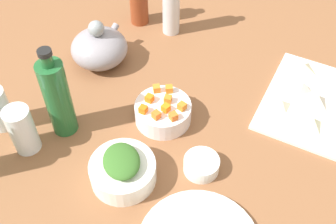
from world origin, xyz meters
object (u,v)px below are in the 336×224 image
(cutting_board, at_px, (309,102))
(teapot, at_px, (99,47))
(bowl_small_side, at_px, (201,165))
(bottle_0, at_px, (57,97))
(bowl_greens, at_px, (123,172))
(drinking_glass_1, at_px, (22,130))
(bowl_carrots, at_px, (163,112))
(bottle_2, at_px, (171,1))

(cutting_board, distance_m, teapot, 0.61)
(bowl_small_side, relative_size, bottle_0, 0.33)
(bowl_small_side, bearing_deg, bottle_0, 98.32)
(cutting_board, distance_m, bowl_greens, 0.54)
(bowl_small_side, distance_m, drinking_glass_1, 0.43)
(bowl_carrots, bearing_deg, bottle_0, 125.58)
(drinking_glass_1, bearing_deg, bowl_greens, -81.91)
(bowl_carrots, relative_size, bottle_2, 0.57)
(drinking_glass_1, bearing_deg, bowl_carrots, -45.94)
(bowl_carrots, bearing_deg, drinking_glass_1, 134.06)
(cutting_board, xyz_separation_m, bowl_greens, (-0.45, 0.31, 0.02))
(bowl_greens, distance_m, teapot, 0.42)
(bowl_small_side, bearing_deg, bowl_greens, 126.68)
(cutting_board, relative_size, teapot, 1.82)
(cutting_board, xyz_separation_m, bottle_2, (0.10, 0.48, 0.11))
(bowl_carrots, xyz_separation_m, bottle_0, (-0.15, 0.20, 0.09))
(bowl_greens, distance_m, bowl_small_side, 0.18)
(bowl_carrots, height_order, bottle_2, bottle_2)
(cutting_board, bearing_deg, bowl_small_side, 154.20)
(teapot, bearing_deg, drinking_glass_1, -175.65)
(bowl_carrots, xyz_separation_m, bowl_small_side, (-0.09, -0.16, -0.01))
(bottle_0, relative_size, bottle_2, 1.00)
(bowl_small_side, relative_size, drinking_glass_1, 0.65)
(bowl_small_side, bearing_deg, bottle_2, 36.29)
(bowl_greens, xyz_separation_m, bowl_carrots, (0.20, 0.01, -0.00))
(bottle_2, xyz_separation_m, drinking_glass_1, (-0.58, 0.08, -0.05))
(bowl_greens, height_order, bottle_0, bottle_0)
(teapot, distance_m, bottle_2, 0.26)
(bowl_small_side, xyz_separation_m, drinking_glass_1, (-0.15, 0.40, 0.05))
(bowl_greens, bearing_deg, bottle_2, 17.61)
(bowl_greens, relative_size, bottle_0, 0.59)
(teapot, xyz_separation_m, bottle_0, (-0.26, -0.07, 0.06))
(bottle_0, bearing_deg, bowl_carrots, -54.42)
(teapot, bearing_deg, cutting_board, -77.23)
(cutting_board, bearing_deg, teapot, 102.77)
(bowl_carrots, height_order, bottle_0, bottle_0)
(cutting_board, xyz_separation_m, drinking_glass_1, (-0.48, 0.57, 0.06))
(teapot, relative_size, bottle_2, 0.70)
(bowl_carrots, bearing_deg, teapot, 68.26)
(bowl_carrots, bearing_deg, bowl_small_side, -121.00)
(cutting_board, height_order, bottle_2, bottle_2)
(bottle_2, distance_m, drinking_glass_1, 0.59)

